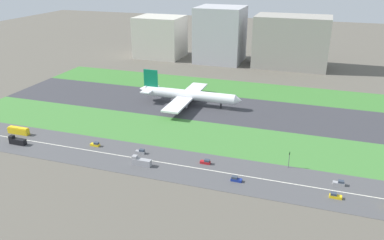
% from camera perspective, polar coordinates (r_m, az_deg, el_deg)
% --- Properties ---
extents(ground_plane, '(800.00, 800.00, 0.00)m').
position_cam_1_polar(ground_plane, '(230.88, 5.07, 1.58)').
color(ground_plane, '#5B564C').
extents(runway, '(280.00, 46.00, 0.10)m').
position_cam_1_polar(runway, '(230.86, 5.07, 1.59)').
color(runway, '#38383D').
rests_on(runway, ground_plane).
extents(grass_median_north, '(280.00, 36.00, 0.10)m').
position_cam_1_polar(grass_median_north, '(268.79, 7.18, 4.49)').
color(grass_median_north, '#3D7A33').
rests_on(grass_median_north, ground_plane).
extents(grass_median_south, '(280.00, 36.00, 0.10)m').
position_cam_1_polar(grass_median_south, '(194.18, 2.17, -2.43)').
color(grass_median_south, '#427F38').
rests_on(grass_median_south, ground_plane).
extents(highway, '(280.00, 28.00, 0.10)m').
position_cam_1_polar(highway, '(166.96, -0.99, -6.76)').
color(highway, '#4C4C4F').
rests_on(highway, ground_plane).
extents(highway_centerline, '(266.00, 0.50, 0.01)m').
position_cam_1_polar(highway_centerline, '(166.94, -0.99, -6.75)').
color(highway_centerline, silver).
rests_on(highway_centerline, highway).
extents(airliner, '(65.00, 56.00, 19.70)m').
position_cam_1_polar(airliner, '(235.37, -0.76, 3.68)').
color(airliner, white).
rests_on(airliner, runway).
extents(car_5, '(4.40, 1.80, 2.00)m').
position_cam_1_polar(car_5, '(168.67, 2.01, -6.12)').
color(car_5, '#B2191E').
rests_on(car_5, highway).
extents(bus_0, '(11.60, 2.50, 3.50)m').
position_cam_1_polar(bus_0, '(214.88, -23.97, -1.42)').
color(bus_0, yellow).
rests_on(bus_0, highway).
extents(car_0, '(4.40, 1.80, 2.00)m').
position_cam_1_polar(car_0, '(189.49, -13.90, -3.47)').
color(car_0, yellow).
rests_on(car_0, highway).
extents(car_1, '(4.40, 1.80, 2.00)m').
position_cam_1_polar(car_1, '(156.99, 6.41, -8.57)').
color(car_1, navy).
rests_on(car_1, highway).
extents(truck_0, '(8.40, 2.50, 4.00)m').
position_cam_1_polar(truck_0, '(203.18, -24.12, -2.82)').
color(truck_0, black).
rests_on(truck_0, highway).
extents(car_3, '(4.40, 1.80, 2.00)m').
position_cam_1_polar(car_3, '(163.89, 20.67, -8.59)').
color(car_3, '#99999E').
rests_on(car_3, highway).
extents(truck_2, '(8.40, 2.50, 4.00)m').
position_cam_1_polar(truck_2, '(168.47, -7.42, -6.05)').
color(truck_2, '#99999E').
rests_on(truck_2, highway).
extents(car_6, '(4.40, 1.80, 2.00)m').
position_cam_1_polar(car_6, '(178.77, -7.49, -4.58)').
color(car_6, '#99999E').
rests_on(car_6, highway).
extents(car_4, '(4.40, 1.80, 2.00)m').
position_cam_1_polar(car_4, '(155.15, 20.13, -10.35)').
color(car_4, yellow).
rests_on(car_4, highway).
extents(traffic_light, '(0.36, 0.50, 7.20)m').
position_cam_1_polar(traffic_light, '(169.07, 13.97, -5.46)').
color(traffic_light, '#4C4C51').
rests_on(traffic_light, highway).
extents(terminal_building, '(40.16, 34.45, 35.79)m').
position_cam_1_polar(terminal_building, '(358.78, -4.67, 11.98)').
color(terminal_building, beige).
rests_on(terminal_building, ground_plane).
extents(hangar_building, '(38.60, 36.88, 45.96)m').
position_cam_1_polar(hangar_building, '(340.21, 4.14, 12.31)').
color(hangar_building, '#B2B2B7').
rests_on(hangar_building, ground_plane).
extents(office_tower, '(58.45, 33.52, 41.01)m').
position_cam_1_polar(office_tower, '(331.06, 14.29, 10.99)').
color(office_tower, '#9E998E').
rests_on(office_tower, ground_plane).
extents(fuel_tank_west, '(22.54, 22.54, 12.17)m').
position_cam_1_polar(fuel_tank_west, '(377.94, 14.55, 10.05)').
color(fuel_tank_west, silver).
rests_on(fuel_tank_west, ground_plane).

